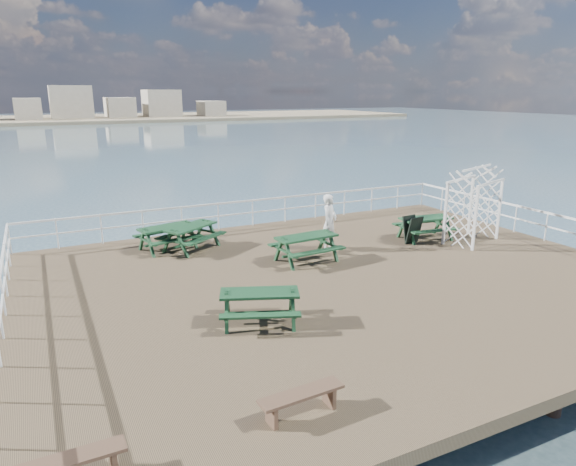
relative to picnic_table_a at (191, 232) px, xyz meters
The scene contains 13 objects.
ground 5.77m from the picnic_table_a, 56.27° to the right, with size 18.00×14.00×0.30m, color brown.
sea_backdrop 130.26m from the picnic_table_a, 83.07° to the left, with size 300.00×300.00×9.20m.
railing 3.81m from the picnic_table_a, 35.20° to the right, with size 17.77×13.76×1.10m.
picnic_table_a is the anchor object (origin of this frame).
picnic_table_b 0.81m from the picnic_table_a, 155.69° to the left, with size 2.25×1.97×0.94m.
picnic_table_c 4.19m from the picnic_table_a, 44.61° to the right, with size 2.11×1.75×0.98m.
picnic_table_d 6.54m from the picnic_table_a, 91.72° to the right, with size 2.27×2.07×0.90m.
picnic_table_e 8.60m from the picnic_table_a, 17.69° to the right, with size 2.10×1.76×0.94m.
flat_bench_near 10.25m from the picnic_table_a, 95.54° to the right, with size 1.55×0.46×0.44m.
flat_bench_far 11.19m from the picnic_table_a, 114.41° to the right, with size 1.52×0.40×0.43m.
trellis_arbor 10.17m from the picnic_table_a, 20.83° to the right, with size 2.49×1.87×2.76m.
sandwich_board 7.92m from the picnic_table_a, 20.91° to the right, with size 0.67×0.53×1.02m.
person 4.83m from the picnic_table_a, 26.21° to the right, with size 0.71×0.47×1.95m, color silver.
Camera 1 is at (-7.73, -12.18, 5.34)m, focal length 32.00 mm.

